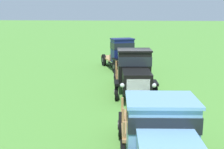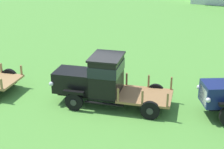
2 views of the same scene
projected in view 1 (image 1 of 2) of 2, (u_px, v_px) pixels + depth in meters
ground_plane at (137, 94)px, 14.52m from camera, size 240.00×240.00×0.00m
vintage_truck_foreground_near at (161, 138)px, 6.95m from camera, size 5.43×2.49×2.11m
vintage_truck_second_in_line at (134, 72)px, 14.26m from camera, size 5.51×2.50×2.31m
vintage_truck_midrow_center at (123, 54)px, 20.24m from camera, size 4.94×3.36×2.31m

